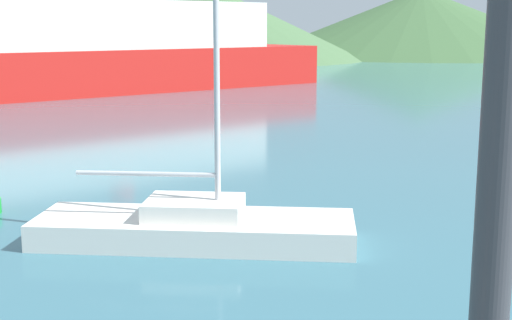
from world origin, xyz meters
The scene contains 5 objects.
streetlamp centered at (-6.27, -0.11, 4.21)m, with size 0.44×0.44×4.95m.
sailboat_inner centered at (-3.01, 11.87, 0.43)m, with size 6.75×5.05×10.90m.
ferry_distant centered at (3.89, 46.99, 2.68)m, with size 32.10×14.12×7.71m.
hill_east centered at (25.40, 89.20, 5.14)m, with size 43.85×43.85×10.28m.
hill_far_east centered at (61.16, 89.00, 4.96)m, with size 50.67×50.67×9.92m.
Camera 1 is at (-7.77, -1.68, 4.46)m, focal length 50.00 mm.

